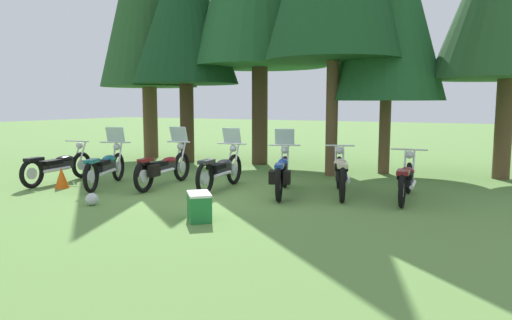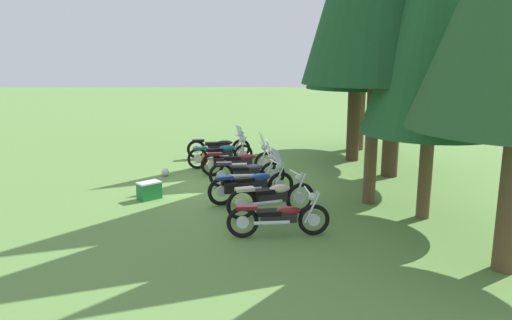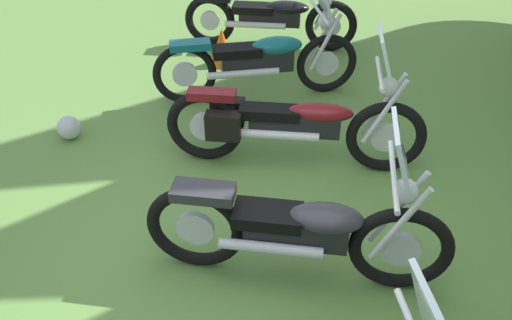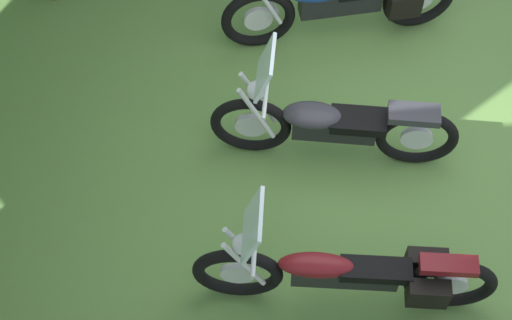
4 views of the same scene
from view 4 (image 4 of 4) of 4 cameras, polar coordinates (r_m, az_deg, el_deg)
name	(u,v)px [view 4 (image 4 of 4)]	position (r m, az deg, el deg)	size (l,w,h in m)	color
ground_plane	(346,155)	(7.46, 6.42, 0.32)	(80.00, 80.00, 0.00)	#608C42
motorcycle_2	(349,273)	(6.37, 6.61, -8.00)	(0.71, 2.40, 1.37)	black
motorcycle_3	(331,124)	(7.07, 5.35, 2.55)	(0.75, 2.20, 1.37)	black
motorcycle_4	(343,0)	(8.02, 6.17, 11.22)	(1.04, 2.25, 1.38)	black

